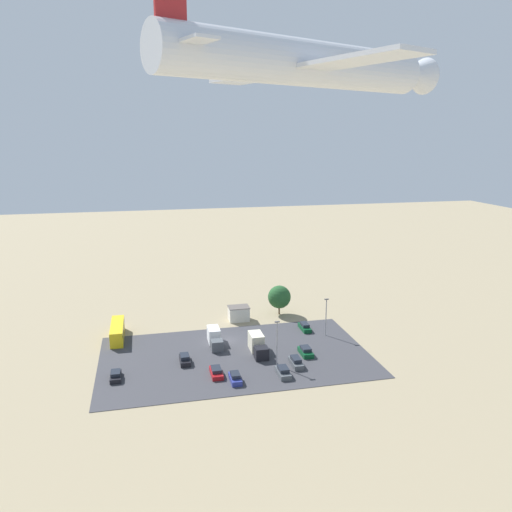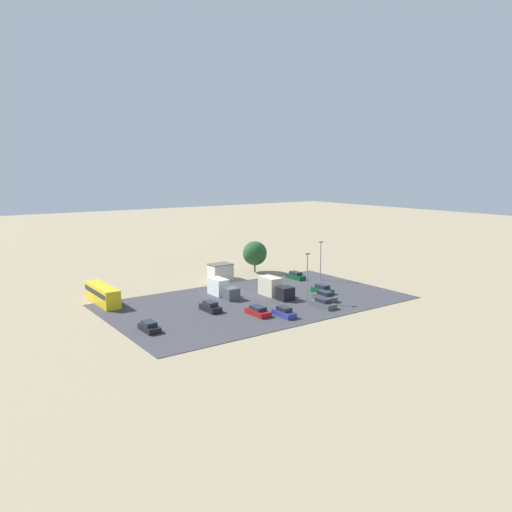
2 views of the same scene
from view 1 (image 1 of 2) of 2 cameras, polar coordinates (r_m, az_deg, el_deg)
name	(u,v)px [view 1 (image 1 of 2)]	position (r m, az deg, el deg)	size (l,w,h in m)	color
ground_plane	(229,341)	(104.30, -3.15, -9.63)	(400.00, 400.00, 0.00)	gray
parking_lot_surface	(236,356)	(97.16, -2.34, -11.38)	(50.82, 29.84, 0.08)	#38383D
shed_building	(239,313)	(114.69, -1.99, -6.57)	(4.79, 3.53, 3.27)	silver
bus	(117,331)	(108.38, -15.57, -8.22)	(2.59, 11.08, 3.10)	gold
parked_car_0	(305,327)	(109.78, 5.58, -8.07)	(1.71, 4.68, 1.52)	#0C4723
parked_car_1	(283,372)	(89.77, 3.12, -13.08)	(1.93, 4.49, 1.54)	#4C5156
parked_car_2	(116,376)	(91.71, -15.74, -13.03)	(1.85, 4.13, 1.42)	black
parked_car_3	(235,378)	(87.66, -2.39, -13.75)	(1.76, 4.14, 1.56)	navy
parked_car_4	(185,359)	(95.12, -8.14, -11.61)	(1.85, 4.39, 1.59)	black
parked_car_5	(306,351)	(97.88, 5.70, -10.80)	(1.99, 4.31, 1.58)	#0C4723
parked_car_6	(296,362)	(93.42, 4.58, -11.99)	(1.73, 4.72, 1.61)	#4C5156
parked_car_7	(216,372)	(89.99, -4.57, -13.07)	(1.94, 4.66, 1.42)	maroon
parked_truck_0	(258,345)	(98.10, 0.18, -10.11)	(2.51, 7.68, 3.35)	black
parked_truck_1	(215,338)	(102.08, -4.75, -9.30)	(2.30, 7.62, 3.00)	#4C5156
tree_near_shed	(279,297)	(117.72, 2.68, -4.70)	(5.40, 5.40, 6.98)	brown
light_pole_lot_centre	(277,341)	(91.60, 2.41, -9.72)	(0.90, 0.28, 8.55)	gray
light_pole_lot_edge	(326,315)	(105.99, 8.01, -6.72)	(0.90, 0.28, 8.09)	gray
airplane	(313,64)	(48.54, 6.58, 20.96)	(30.80, 25.03, 8.26)	silver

